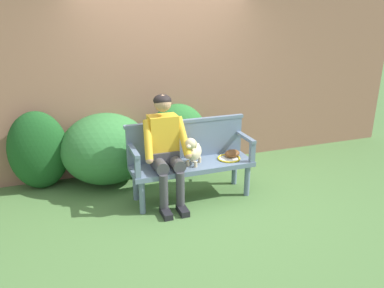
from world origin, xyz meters
TOP-DOWN VIEW (x-y plane):
  - ground_plane at (0.00, 0.00)m, footprint 40.00×40.00m
  - brick_garden_fence at (0.00, 1.28)m, footprint 8.00×0.30m
  - hedge_bush_mid_right at (0.11, 0.92)m, footprint 0.88×0.70m
  - hedge_bush_far_right at (-1.77, 0.95)m, footprint 0.75×0.47m
  - hedge_bush_far_left at (-0.93, 0.86)m, footprint 1.19×1.13m
  - garden_bench at (0.00, 0.00)m, footprint 1.51×0.48m
  - bench_backrest at (0.00, 0.21)m, footprint 1.55×0.06m
  - bench_armrest_left_end at (-0.72, -0.09)m, footprint 0.06×0.48m
  - bench_armrest_right_end at (0.72, -0.09)m, footprint 0.06×0.48m
  - person_seated at (-0.34, -0.01)m, footprint 0.56×0.64m
  - dog_on_bench at (-0.01, -0.06)m, footprint 0.31×0.34m
  - tennis_racket at (0.50, 0.00)m, footprint 0.37×0.58m
  - baseball_glove at (0.56, 0.03)m, footprint 0.27×0.25m

SIDE VIEW (x-z plane):
  - ground_plane at x=0.00m, z-range 0.00..0.00m
  - garden_bench at x=0.00m, z-range 0.17..0.63m
  - tennis_racket at x=0.50m, z-range 0.46..0.49m
  - hedge_bush_far_left at x=-0.93m, z-range 0.00..0.95m
  - hedge_bush_mid_right at x=0.11m, z-range 0.00..0.99m
  - baseball_glove at x=0.56m, z-range 0.46..0.55m
  - hedge_bush_far_right at x=-1.77m, z-range 0.00..1.05m
  - dog_on_bench at x=-0.01m, z-range 0.46..0.84m
  - bench_armrest_left_end at x=-0.72m, z-range 0.52..0.80m
  - bench_armrest_right_end at x=0.72m, z-range 0.52..0.80m
  - bench_backrest at x=0.00m, z-range 0.47..0.97m
  - person_seated at x=-0.34m, z-range 0.07..1.40m
  - brick_garden_fence at x=0.00m, z-range 0.00..2.43m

